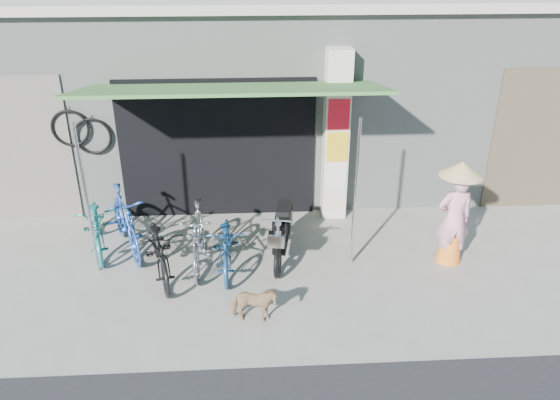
{
  "coord_description": "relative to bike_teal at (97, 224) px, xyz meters",
  "views": [
    {
      "loc": [
        -0.64,
        -6.45,
        4.59
      ],
      "look_at": [
        -0.2,
        1.0,
        1.0
      ],
      "focal_mm": 35.0,
      "sensor_mm": 36.0,
      "label": 1
    }
  ],
  "objects": [
    {
      "name": "ground",
      "position": [
        3.12,
        -1.42,
        -0.45
      ],
      "size": [
        80.0,
        80.0,
        0.0
      ],
      "primitive_type": "plane",
      "color": "gray",
      "rests_on": "ground"
    },
    {
      "name": "bicycle_shop",
      "position": [
        3.11,
        3.67,
        1.39
      ],
      "size": [
        12.3,
        5.3,
        3.66
      ],
      "color": "gray",
      "rests_on": "ground"
    },
    {
      "name": "shop_pillar",
      "position": [
        3.97,
        1.03,
        1.05
      ],
      "size": [
        0.42,
        0.44,
        3.0
      ],
      "color": "beige",
      "rests_on": "ground"
    },
    {
      "name": "awning",
      "position": [
        2.21,
        0.21,
        2.07
      ],
      "size": [
        4.6,
        1.88,
        2.72
      ],
      "color": "#34622C",
      "rests_on": "ground"
    },
    {
      "name": "bike_teal",
      "position": [
        0.0,
        0.0,
        0.0
      ],
      "size": [
        1.05,
        1.79,
        0.89
      ],
      "primitive_type": "imported",
      "rotation": [
        0.0,
        0.0,
        0.29
      ],
      "color": "#1B7C75",
      "rests_on": "ground"
    },
    {
      "name": "bike_blue",
      "position": [
        0.46,
        -0.06,
        0.08
      ],
      "size": [
        1.15,
        1.78,
        1.04
      ],
      "primitive_type": "imported",
      "rotation": [
        0.0,
        0.0,
        0.42
      ],
      "color": "#224BA0",
      "rests_on": "ground"
    },
    {
      "name": "bike_black",
      "position": [
        1.11,
        -0.83,
        0.0
      ],
      "size": [
        1.03,
        1.81,
        0.9
      ],
      "primitive_type": "imported",
      "rotation": [
        0.0,
        0.0,
        0.27
      ],
      "color": "black",
      "rests_on": "ground"
    },
    {
      "name": "bike_silver",
      "position": [
        1.66,
        -0.59,
        0.04
      ],
      "size": [
        0.48,
        1.63,
        0.98
      ],
      "primitive_type": "imported",
      "rotation": [
        0.0,
        0.0,
        0.01
      ],
      "color": "#9F9FA3",
      "rests_on": "ground"
    },
    {
      "name": "bike_navy",
      "position": [
        2.09,
        -0.69,
        -0.03
      ],
      "size": [
        0.58,
        1.58,
        0.83
      ],
      "primitive_type": "imported",
      "rotation": [
        0.0,
        0.0,
        0.02
      ],
      "color": "navy",
      "rests_on": "ground"
    },
    {
      "name": "street_dog",
      "position": [
        2.47,
        -2.03,
        -0.18
      ],
      "size": [
        0.66,
        0.36,
        0.53
      ],
      "primitive_type": "imported",
      "rotation": [
        0.0,
        0.0,
        1.45
      ],
      "color": "tan",
      "rests_on": "ground"
    },
    {
      "name": "moped",
      "position": [
        2.95,
        -0.36,
        -0.01
      ],
      "size": [
        0.54,
        1.66,
        0.95
      ],
      "rotation": [
        0.0,
        0.0,
        -0.17
      ],
      "color": "black",
      "rests_on": "ground"
    },
    {
      "name": "nun",
      "position": [
        5.55,
        -0.7,
        0.39
      ],
      "size": [
        0.64,
        0.64,
        1.67
      ],
      "rotation": [
        0.0,
        0.0,
        3.19
      ],
      "color": "pink",
      "rests_on": "ground"
    }
  ]
}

